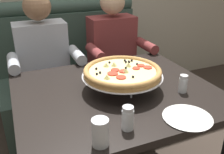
{
  "coord_description": "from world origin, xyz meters",
  "views": [
    {
      "loc": [
        -0.53,
        -1.2,
        1.44
      ],
      "look_at": [
        0.0,
        0.07,
        0.81
      ],
      "focal_mm": 40.26,
      "sensor_mm": 36.0,
      "label": 1
    }
  ],
  "objects": [
    {
      "name": "diner_right",
      "position": [
        0.31,
        0.69,
        0.71
      ],
      "size": [
        0.54,
        0.64,
        1.27
      ],
      "color": "#2D3342",
      "rests_on": "ground_plane"
    },
    {
      "name": "dining_table",
      "position": [
        0.0,
        0.0,
        0.67
      ],
      "size": [
        1.16,
        0.98,
        0.76
      ],
      "color": "black",
      "rests_on": "ground_plane"
    },
    {
      "name": "diner_left",
      "position": [
        -0.31,
        0.69,
        0.71
      ],
      "size": [
        0.54,
        0.64,
        1.27
      ],
      "color": "#2D3342",
      "rests_on": "ground_plane"
    },
    {
      "name": "shaker_oregano",
      "position": [
        0.34,
        -0.17,
        0.8
      ],
      "size": [
        0.05,
        0.05,
        0.11
      ],
      "color": "white",
      "rests_on": "dining_table"
    },
    {
      "name": "plate_near_left",
      "position": [
        0.2,
        -0.4,
        0.77
      ],
      "size": [
        0.24,
        0.24,
        0.02
      ],
      "color": "white",
      "rests_on": "dining_table"
    },
    {
      "name": "shaker_pepper_flakes",
      "position": [
        -0.11,
        -0.37,
        0.8
      ],
      "size": [
        0.06,
        0.06,
        0.11
      ],
      "color": "white",
      "rests_on": "dining_table"
    },
    {
      "name": "drinking_glass",
      "position": [
        -0.26,
        -0.42,
        0.81
      ],
      "size": [
        0.07,
        0.07,
        0.12
      ],
      "color": "silver",
      "rests_on": "dining_table"
    },
    {
      "name": "booth_bench",
      "position": [
        0.0,
        0.96,
        0.4
      ],
      "size": [
        1.36,
        0.78,
        1.13
      ],
      "color": "#384C42",
      "rests_on": "ground_plane"
    },
    {
      "name": "pizza",
      "position": [
        0.04,
        0.0,
        0.86
      ],
      "size": [
        0.47,
        0.47,
        0.14
      ],
      "color": "silver",
      "rests_on": "dining_table"
    }
  ]
}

